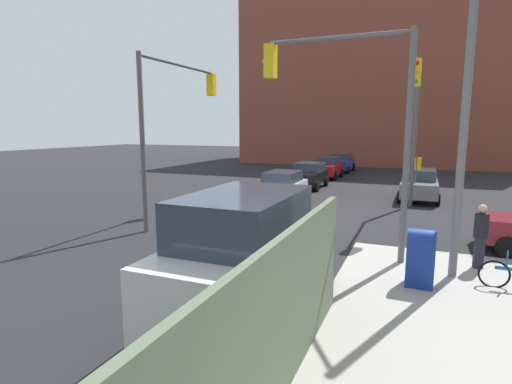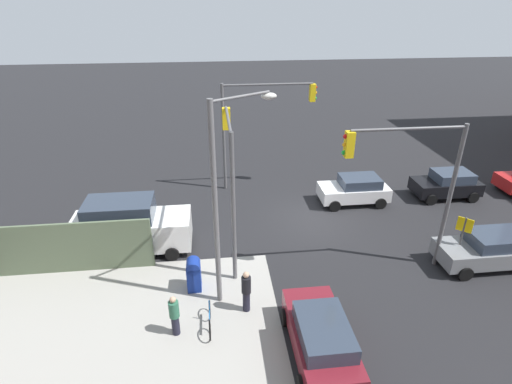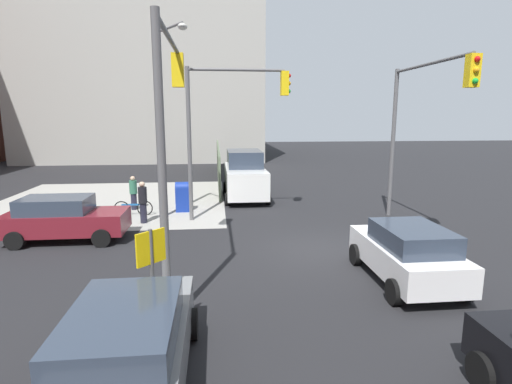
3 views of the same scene
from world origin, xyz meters
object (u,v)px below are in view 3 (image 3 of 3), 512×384
mailbox_blue (183,196)px  sedan_maroon (64,218)px  coupe_gray (129,347)px  pedestrian_waiting (143,202)px  traffic_signal_ne_corner (228,114)px  traffic_signal_se_corner (419,112)px  bicycle_leaning_on_fence (133,208)px  street_lamp_corner (163,111)px  van_white_delivery (245,175)px  pedestrian_crossing (133,192)px  sedan_white (407,252)px  traffic_signal_nw_corner (170,111)px

mailbox_blue → sedan_maroon: size_ratio=0.34×
coupe_gray → pedestrian_waiting: size_ratio=2.44×
traffic_signal_ne_corner → coupe_gray: 12.00m
traffic_signal_se_corner → coupe_gray: traffic_signal_se_corner is taller
coupe_gray → traffic_signal_se_corner: bearing=-45.8°
mailbox_blue → sedan_maroon: bearing=137.2°
pedestrian_waiting → bicycle_leaning_on_fence: bearing=-13.8°
street_lamp_corner → coupe_gray: (-11.62, -0.76, -3.86)m
traffic_signal_se_corner → pedestrian_waiting: bearing=80.5°
mailbox_blue → van_white_delivery: 4.42m
traffic_signal_ne_corner → pedestrian_crossing: bearing=63.2°
mailbox_blue → sedan_white: sedan_white is taller
traffic_signal_se_corner → sedan_maroon: bearing=91.7°
street_lamp_corner → bicycle_leaning_on_fence: (0.71, 1.59, -4.35)m
traffic_signal_se_corner → sedan_white: traffic_signal_se_corner is taller
pedestrian_crossing → street_lamp_corner: bearing=-14.0°
van_white_delivery → pedestrian_crossing: van_white_delivery is taller
sedan_maroon → pedestrian_crossing: size_ratio=2.55×
traffic_signal_nw_corner → bicycle_leaning_on_fence: traffic_signal_nw_corner is taller
mailbox_blue → coupe_gray: bearing=-179.3°
street_lamp_corner → coupe_gray: street_lamp_corner is taller
street_lamp_corner → pedestrian_waiting: bearing=127.5°
sedan_white → pedestrian_crossing: 13.28m
mailbox_blue → coupe_gray: coupe_gray is taller
van_white_delivery → traffic_signal_nw_corner: bearing=167.2°
traffic_signal_nw_corner → sedan_white: size_ratio=1.66×
street_lamp_corner → coupe_gray: 12.27m
traffic_signal_nw_corner → pedestrian_waiting: bearing=16.3°
street_lamp_corner → sedan_white: street_lamp_corner is taller
van_white_delivery → pedestrian_crossing: bearing=113.2°
mailbox_blue → pedestrian_waiting: (-2.00, 1.50, 0.17)m
traffic_signal_nw_corner → traffic_signal_ne_corner: same height
pedestrian_crossing → sedan_white: bearing=-13.9°
traffic_signal_se_corner → mailbox_blue: 10.95m
traffic_signal_ne_corner → sedan_maroon: bearing=112.6°
sedan_maroon → pedestrian_crossing: (4.82, -1.52, 0.01)m
sedan_white → sedan_maroon: 11.68m
traffic_signal_se_corner → bicycle_leaning_on_fence: (3.23, 11.70, -4.29)m
traffic_signal_nw_corner → van_white_delivery: (11.84, -2.70, -3.32)m
traffic_signal_nw_corner → van_white_delivery: size_ratio=1.20×
sedan_maroon → sedan_white: bearing=-114.5°
sedan_maroon → traffic_signal_se_corner: bearing=-88.3°
pedestrian_waiting → mailbox_blue: bearing=-77.1°
coupe_gray → bicycle_leaning_on_fence: coupe_gray is taller
street_lamp_corner → sedan_white: 11.33m
traffic_signal_nw_corner → mailbox_blue: traffic_signal_nw_corner is taller
traffic_signal_se_corner → pedestrian_crossing: 13.25m
pedestrian_crossing → bicycle_leaning_on_fence: (-1.20, -0.20, -0.51)m
traffic_signal_se_corner → sedan_maroon: traffic_signal_se_corner is taller
coupe_gray → traffic_signal_nw_corner: bearing=-4.8°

